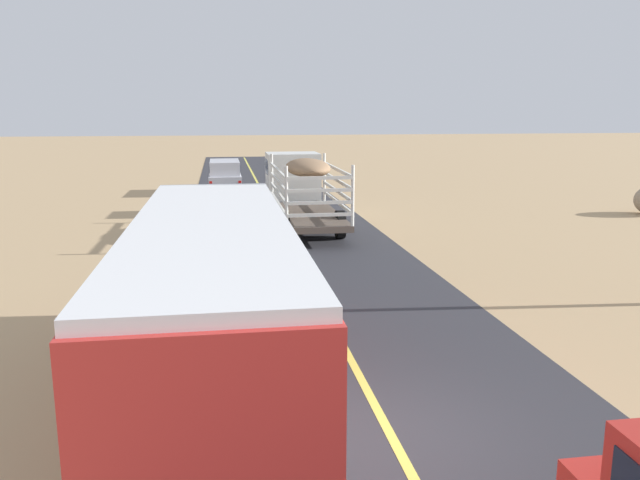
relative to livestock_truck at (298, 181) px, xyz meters
name	(u,v)px	position (x,y,z in m)	size (l,w,h in m)	color
ground_plane	(390,436)	(-0.97, -19.63, -1.79)	(240.00, 240.00, 0.00)	tan
road_surface	(391,435)	(-0.97, -19.63, -1.78)	(8.00, 120.00, 0.02)	#2D2D33
road_centre_line	(391,435)	(-0.97, -19.63, -1.77)	(0.16, 117.60, 0.00)	#D8CC4C
livestock_truck	(298,181)	(0.00, 0.00, 0.00)	(2.53, 9.70, 3.02)	silver
bus	(214,306)	(-3.63, -18.11, -0.04)	(2.54, 10.00, 3.21)	red
car_far	(225,175)	(-3.22, 10.48, -0.70)	(1.90, 4.62, 1.93)	silver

